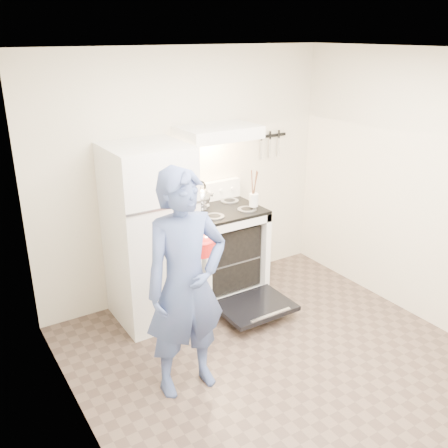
{
  "coord_description": "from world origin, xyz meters",
  "views": [
    {
      "loc": [
        -2.27,
        -2.53,
        2.62
      ],
      "look_at": [
        -0.05,
        1.0,
        1.0
      ],
      "focal_mm": 40.0,
      "sensor_mm": 36.0,
      "label": 1
    }
  ],
  "objects_px": {
    "tea_kettle": "(200,196)",
    "refrigerator": "(150,235)",
    "dutch_oven": "(200,246)",
    "stove_body": "(222,253)",
    "person": "(186,285)"
  },
  "relations": [
    {
      "from": "person",
      "to": "dutch_oven",
      "type": "height_order",
      "value": "person"
    },
    {
      "from": "tea_kettle",
      "to": "refrigerator",
      "type": "bearing_deg",
      "value": -171.5
    },
    {
      "from": "tea_kettle",
      "to": "dutch_oven",
      "type": "bearing_deg",
      "value": -119.54
    },
    {
      "from": "refrigerator",
      "to": "dutch_oven",
      "type": "xyz_separation_m",
      "value": [
        0.14,
        -0.71,
        0.12
      ]
    },
    {
      "from": "refrigerator",
      "to": "tea_kettle",
      "type": "bearing_deg",
      "value": 8.5
    },
    {
      "from": "dutch_oven",
      "to": "refrigerator",
      "type": "bearing_deg",
      "value": 100.99
    },
    {
      "from": "refrigerator",
      "to": "person",
      "type": "relative_size",
      "value": 0.96
    },
    {
      "from": "refrigerator",
      "to": "stove_body",
      "type": "xyz_separation_m",
      "value": [
        0.81,
        0.02,
        -0.39
      ]
    },
    {
      "from": "stove_body",
      "to": "dutch_oven",
      "type": "height_order",
      "value": "dutch_oven"
    },
    {
      "from": "stove_body",
      "to": "person",
      "type": "height_order",
      "value": "person"
    },
    {
      "from": "stove_body",
      "to": "dutch_oven",
      "type": "distance_m",
      "value": 1.12
    },
    {
      "from": "tea_kettle",
      "to": "stove_body",
      "type": "bearing_deg",
      "value": -15.87
    },
    {
      "from": "refrigerator",
      "to": "dutch_oven",
      "type": "height_order",
      "value": "refrigerator"
    },
    {
      "from": "refrigerator",
      "to": "person",
      "type": "height_order",
      "value": "person"
    },
    {
      "from": "tea_kettle",
      "to": "dutch_oven",
      "type": "height_order",
      "value": "tea_kettle"
    }
  ]
}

